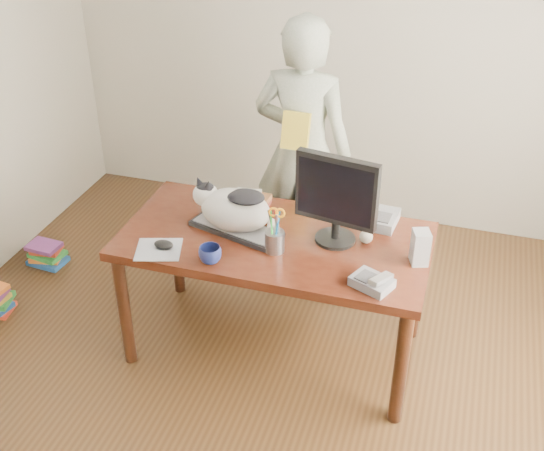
{
  "coord_description": "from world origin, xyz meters",
  "views": [
    {
      "loc": [
        0.86,
        -2.24,
        2.66
      ],
      "look_at": [
        0.0,
        0.55,
        0.85
      ],
      "focal_mm": 45.0,
      "sensor_mm": 36.0,
      "label": 1
    }
  ],
  "objects_px": {
    "pen_cup": "(275,239)",
    "baseball": "(366,237)",
    "coffee_mug": "(210,255)",
    "book_stack": "(250,201)",
    "keyboard": "(236,228)",
    "speaker": "(420,247)",
    "book_pile_b": "(47,254)",
    "cat": "(233,207)",
    "person": "(302,151)",
    "calculator": "(382,219)",
    "monitor": "(336,196)",
    "mouse": "(164,245)",
    "desk": "(279,252)",
    "phone": "(373,282)"
  },
  "relations": [
    {
      "from": "pen_cup",
      "to": "baseball",
      "type": "bearing_deg",
      "value": 26.22
    },
    {
      "from": "coffee_mug",
      "to": "book_stack",
      "type": "bearing_deg",
      "value": 89.08
    },
    {
      "from": "keyboard",
      "to": "pen_cup",
      "type": "distance_m",
      "value": 0.28
    },
    {
      "from": "speaker",
      "to": "book_pile_b",
      "type": "distance_m",
      "value": 2.6
    },
    {
      "from": "cat",
      "to": "person",
      "type": "bearing_deg",
      "value": 95.76
    },
    {
      "from": "pen_cup",
      "to": "person",
      "type": "relative_size",
      "value": 0.15
    },
    {
      "from": "keyboard",
      "to": "pen_cup",
      "type": "relative_size",
      "value": 2.07
    },
    {
      "from": "coffee_mug",
      "to": "calculator",
      "type": "relative_size",
      "value": 0.5
    },
    {
      "from": "baseball",
      "to": "person",
      "type": "xyz_separation_m",
      "value": [
        -0.54,
        0.76,
        0.06
      ]
    },
    {
      "from": "coffee_mug",
      "to": "book_stack",
      "type": "xyz_separation_m",
      "value": [
        0.01,
        0.57,
        -0.01
      ]
    },
    {
      "from": "monitor",
      "to": "mouse",
      "type": "bearing_deg",
      "value": -148.44
    },
    {
      "from": "person",
      "to": "baseball",
      "type": "bearing_deg",
      "value": 127.59
    },
    {
      "from": "coffee_mug",
      "to": "pen_cup",
      "type": "bearing_deg",
      "value": 34.91
    },
    {
      "from": "coffee_mug",
      "to": "book_pile_b",
      "type": "bearing_deg",
      "value": 156.02
    },
    {
      "from": "coffee_mug",
      "to": "book_pile_b",
      "type": "xyz_separation_m",
      "value": [
        -1.49,
        0.66,
        -0.72
      ]
    },
    {
      "from": "desk",
      "to": "phone",
      "type": "bearing_deg",
      "value": -32.34
    },
    {
      "from": "coffee_mug",
      "to": "person",
      "type": "xyz_separation_m",
      "value": [
        0.15,
        1.16,
        0.05
      ]
    },
    {
      "from": "desk",
      "to": "monitor",
      "type": "xyz_separation_m",
      "value": [
        0.3,
        -0.03,
        0.42
      ]
    },
    {
      "from": "desk",
      "to": "keyboard",
      "type": "distance_m",
      "value": 0.28
    },
    {
      "from": "book_pile_b",
      "to": "speaker",
      "type": "bearing_deg",
      "value": -8.4
    },
    {
      "from": "desk",
      "to": "book_stack",
      "type": "relative_size",
      "value": 7.03
    },
    {
      "from": "mouse",
      "to": "coffee_mug",
      "type": "relative_size",
      "value": 1.04
    },
    {
      "from": "mouse",
      "to": "phone",
      "type": "distance_m",
      "value": 1.06
    },
    {
      "from": "cat",
      "to": "person",
      "type": "xyz_separation_m",
      "value": [
        0.15,
        0.85,
        -0.04
      ]
    },
    {
      "from": "pen_cup",
      "to": "baseball",
      "type": "relative_size",
      "value": 3.69
    },
    {
      "from": "mouse",
      "to": "phone",
      "type": "height_order",
      "value": "phone"
    },
    {
      "from": "phone",
      "to": "calculator",
      "type": "relative_size",
      "value": 0.99
    },
    {
      "from": "cat",
      "to": "phone",
      "type": "xyz_separation_m",
      "value": [
        0.79,
        -0.28,
        -0.11
      ]
    },
    {
      "from": "desk",
      "to": "monitor",
      "type": "bearing_deg",
      "value": -6.11
    },
    {
      "from": "mouse",
      "to": "book_pile_b",
      "type": "height_order",
      "value": "mouse"
    },
    {
      "from": "speaker",
      "to": "book_pile_b",
      "type": "bearing_deg",
      "value": 152.25
    },
    {
      "from": "mouse",
      "to": "coffee_mug",
      "type": "bearing_deg",
      "value": -26.47
    },
    {
      "from": "book_pile_b",
      "to": "keyboard",
      "type": "bearing_deg",
      "value": -13.11
    },
    {
      "from": "keyboard",
      "to": "book_pile_b",
      "type": "bearing_deg",
      "value": -177.54
    },
    {
      "from": "pen_cup",
      "to": "mouse",
      "type": "height_order",
      "value": "pen_cup"
    },
    {
      "from": "desk",
      "to": "calculator",
      "type": "height_order",
      "value": "calculator"
    },
    {
      "from": "coffee_mug",
      "to": "person",
      "type": "bearing_deg",
      "value": 82.39
    },
    {
      "from": "cat",
      "to": "calculator",
      "type": "distance_m",
      "value": 0.8
    },
    {
      "from": "phone",
      "to": "monitor",
      "type": "bearing_deg",
      "value": 152.35
    },
    {
      "from": "monitor",
      "to": "mouse",
      "type": "distance_m",
      "value": 0.9
    },
    {
      "from": "mouse",
      "to": "baseball",
      "type": "relative_size",
      "value": 1.7
    },
    {
      "from": "book_pile_b",
      "to": "desk",
      "type": "bearing_deg",
      "value": -8.97
    },
    {
      "from": "pen_cup",
      "to": "coffee_mug",
      "type": "xyz_separation_m",
      "value": [
        -0.27,
        -0.19,
        -0.03
      ]
    },
    {
      "from": "desk",
      "to": "pen_cup",
      "type": "xyz_separation_m",
      "value": [
        0.04,
        -0.2,
        0.22
      ]
    },
    {
      "from": "desk",
      "to": "pen_cup",
      "type": "bearing_deg",
      "value": -79.74
    },
    {
      "from": "mouse",
      "to": "book_stack",
      "type": "distance_m",
      "value": 0.6
    },
    {
      "from": "baseball",
      "to": "coffee_mug",
      "type": "bearing_deg",
      "value": -150.2
    },
    {
      "from": "cat",
      "to": "pen_cup",
      "type": "xyz_separation_m",
      "value": [
        0.26,
        -0.12,
        -0.07
      ]
    },
    {
      "from": "desk",
      "to": "speaker",
      "type": "bearing_deg",
      "value": -7.07
    },
    {
      "from": "keyboard",
      "to": "phone",
      "type": "xyz_separation_m",
      "value": [
        0.77,
        -0.27,
        0.01
      ]
    }
  ]
}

